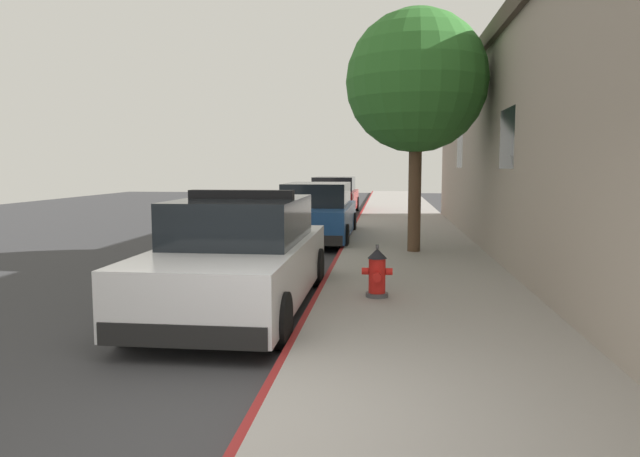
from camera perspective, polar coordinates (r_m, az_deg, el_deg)
ground_plane at (r=15.13m, az=-14.42°, el=-2.07°), size 29.74×60.00×0.20m
sidewalk_pavement at (r=14.13m, az=8.94°, el=-1.82°), size 3.13×60.00×0.14m
curb_painted_edge at (r=14.15m, az=2.42°, el=-1.74°), size 0.08×60.00×0.14m
police_cruiser at (r=8.24m, az=-7.76°, el=-2.77°), size 1.94×4.84×1.68m
parked_car_silver_ahead at (r=15.65m, az=-0.30°, el=1.48°), size 1.94×4.84×1.56m
parked_car_dark_far at (r=24.53m, az=1.39°, el=3.17°), size 1.94×4.84×1.56m
fire_hydrant at (r=8.35m, az=5.63°, el=-4.36°), size 0.44×0.40×0.76m
street_tree at (r=12.98m, az=9.47°, el=14.02°), size 3.04×3.04×5.20m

